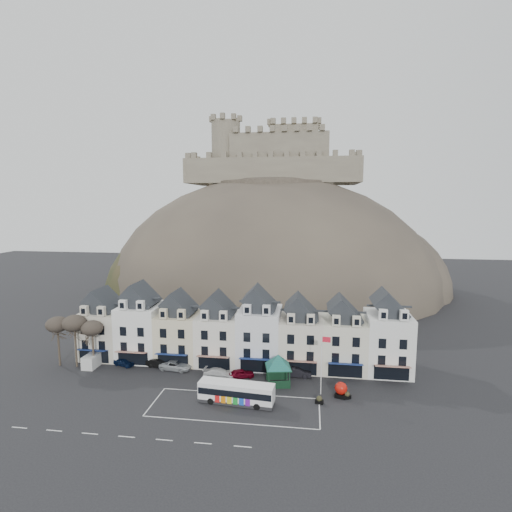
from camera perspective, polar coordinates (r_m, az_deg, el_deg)
The scene contains 21 objects.
ground at distance 55.23m, azimuth -5.52°, elevation -21.17°, with size 300.00×300.00×0.00m, color black.
coach_bay_markings at distance 55.92m, azimuth -3.07°, elevation -20.75°, with size 22.00×7.50×0.01m, color silver.
townhouse_terrace at distance 67.44m, azimuth -2.26°, elevation -10.74°, with size 54.40×9.35×11.80m.
castle_hill at distance 119.37m, azimuth 2.79°, elevation -5.12°, with size 100.00×76.00×68.00m.
castle at distance 124.13m, azimuth 2.86°, elevation 13.99°, with size 50.20×22.20×22.00m.
tree_left_far at distance 73.05m, azimuth -26.52°, elevation -8.79°, with size 3.61×3.61×8.24m.
tree_left_mid at distance 71.34m, azimuth -24.52°, elevation -8.78°, with size 3.78×3.78×8.64m.
tree_left_near at distance 70.00m, azimuth -22.39°, elevation -9.56°, with size 3.43×3.43×7.84m.
bus at distance 56.12m, azimuth -2.82°, elevation -18.82°, with size 10.31×3.30×2.86m.
bus_shelter at distance 60.41m, azimuth 3.18°, elevation -14.77°, with size 7.06×7.06×4.58m.
red_buoy at distance 58.97m, azimuth 12.04°, elevation -18.15°, with size 1.80×1.80×2.12m.
flagpole at distance 57.66m, azimuth 9.43°, elevation -14.51°, with size 1.24×0.27×8.64m.
white_van at distance 72.63m, azimuth -22.15°, elevation -13.53°, with size 1.96×4.48×2.04m.
planter_west at distance 58.92m, azimuth 12.88°, elevation -18.83°, with size 1.17×0.92×1.05m.
planter_east at distance 57.06m, azimuth 9.03°, elevation -19.64°, with size 1.17×0.76×1.08m.
car_navy at distance 71.00m, azimuth -18.37°, elevation -14.19°, with size 1.46×3.62×1.23m, color #0B1737.
car_black at distance 68.72m, azimuth -13.63°, elevation -14.66°, with size 1.54×4.43×1.46m, color black.
car_silver at distance 67.40m, azimuth -11.41°, elevation -15.07°, with size 2.36×5.03×1.42m, color #B0B4B8.
car_white at distance 63.59m, azimuth -5.23°, elevation -16.37°, with size 2.03×5.00×1.45m, color silver.
car_maroon at distance 63.47m, azimuth -2.14°, elevation -16.43°, with size 1.61×3.99×1.36m, color #5B0514.
car_charcoal at distance 64.11m, azimuth 5.75°, elevation -16.13°, with size 1.62×4.65×1.53m, color black.
Camera 1 is at (11.53, -46.97, 26.68)m, focal length 28.00 mm.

